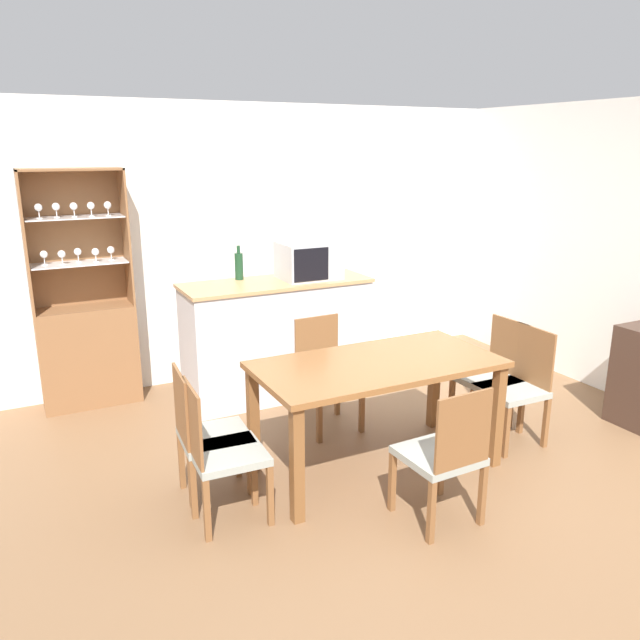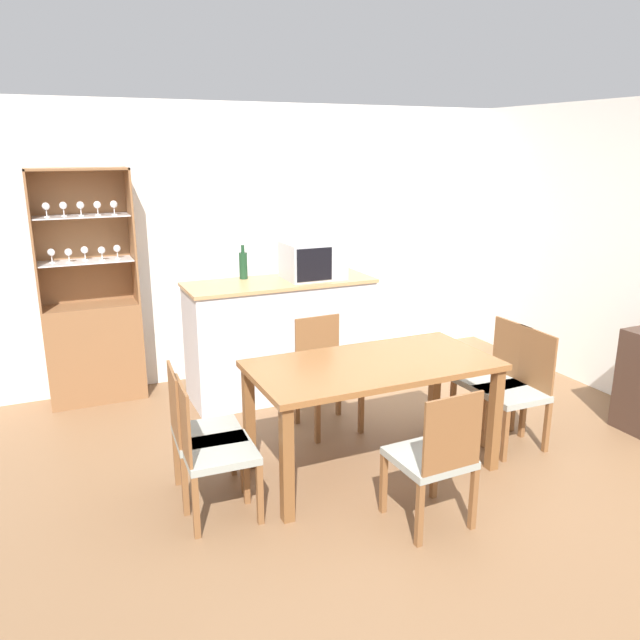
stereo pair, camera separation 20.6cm
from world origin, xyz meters
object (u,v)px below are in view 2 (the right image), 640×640
dining_chair_side_left_near (211,450)px  dining_chair_head_near (434,458)px  display_cabinet (93,334)px  dining_table (372,377)px  dining_chair_side_left_far (201,433)px  dining_chair_side_right_far (494,379)px  dining_chair_side_right_near (517,390)px  microwave (313,260)px  wine_bottle (243,265)px  dining_chair_head_far (326,375)px

dining_chair_side_left_near → dining_chair_head_near: 1.30m
display_cabinet → dining_chair_side_left_near: size_ratio=2.29×
dining_table → dining_chair_side_left_far: dining_chair_side_left_far is taller
dining_chair_side_right_far → dining_chair_side_right_near: size_ratio=1.00×
microwave → wine_bottle: size_ratio=1.68×
dining_chair_side_right_far → dining_chair_head_far: size_ratio=1.00×
microwave → dining_table: bearing=-98.6°
microwave → wine_bottle: (-0.57, 0.22, -0.04)m
dining_chair_side_right_near → wine_bottle: wine_bottle is taller
dining_chair_head_far → dining_chair_side_right_near: bearing=140.9°
dining_chair_side_left_near → display_cabinet: bearing=-165.8°
dining_chair_head_near → dining_chair_side_left_near: bearing=149.7°
microwave → wine_bottle: microwave is taller
dining_chair_side_left_far → dining_chair_head_far: bearing=122.2°
wine_bottle → dining_table: bearing=-79.3°
dining_table → dining_chair_head_far: dining_chair_head_far is taller
dining_chair_head_near → microwave: (0.23, 2.27, 0.76)m
dining_table → microwave: 1.64m
dining_chair_side_left_near → dining_chair_side_right_near: (2.29, -0.00, 0.00)m
microwave → wine_bottle: 0.61m
dining_table → dining_chair_head_far: 0.78m
dining_chair_side_right_far → microwave: size_ratio=1.73×
dining_chair_side_right_far → dining_chair_head_near: same height
dining_chair_side_left_far → wine_bottle: wine_bottle is taller
dining_table → dining_chair_side_right_far: (1.14, 0.13, -0.24)m
display_cabinet → wine_bottle: bearing=-14.2°
dining_chair_side_right_near → microwave: microwave is taller
dining_chair_side_right_far → dining_chair_side_right_near: bearing=177.7°
display_cabinet → dining_table: bearing=-52.4°
dining_chair_side_right_far → dining_chair_side_right_near: (0.00, -0.25, 0.00)m
display_cabinet → wine_bottle: (1.27, -0.32, 0.57)m
dining_chair_side_right_far → wine_bottle: bearing=39.8°
dining_chair_side_right_far → wine_bottle: (-1.48, 1.63, 0.73)m
dining_chair_head_near → wine_bottle: wine_bottle is taller
display_cabinet → microwave: 2.01m
dining_chair_head_near → dining_chair_head_far: 1.48m
dining_chair_side_left_near → microwave: (1.38, 1.66, 0.76)m
dining_chair_side_left_far → dining_chair_side_right_near: (2.29, -0.25, 0.00)m
dining_chair_head_near → dining_chair_side_right_near: size_ratio=1.00×
dining_chair_side_right_near → microwave: (-0.91, 1.66, 0.76)m
dining_chair_side_left_far → dining_chair_side_right_near: 2.30m
dining_chair_side_right_far → microwave: bearing=30.6°
dining_chair_side_left_far → dining_chair_side_right_near: size_ratio=1.00×
dining_chair_side_right_near → dining_chair_head_far: bearing=54.1°
dining_chair_side_left_far → dining_chair_side_right_far: bearing=93.9°
display_cabinet → dining_chair_head_near: (1.60, -2.82, -0.16)m
display_cabinet → microwave: (1.83, -0.55, 0.60)m
dining_chair_side_right_near → dining_table: bearing=85.0°
dining_chair_side_left_near → dining_chair_side_right_far: same height
wine_bottle → dining_chair_head_near: bearing=-82.4°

